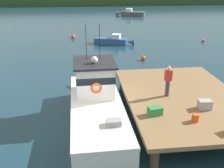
{
  "coord_description": "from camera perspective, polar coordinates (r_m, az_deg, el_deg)",
  "views": [
    {
      "loc": [
        -0.46,
        -12.54,
        7.06
      ],
      "look_at": [
        1.2,
        1.55,
        1.4
      ],
      "focal_mm": 43.47,
      "sensor_mm": 36.0,
      "label": 1
    }
  ],
  "objects": [
    {
      "name": "bait_bucket",
      "position": [
        12.33,
        17.15,
        -6.8
      ],
      "size": [
        0.32,
        0.32,
        0.34
      ],
      "primitive_type": "cylinder",
      "color": "#E04C19",
      "rests_on": "dock"
    },
    {
      "name": "ground_plane",
      "position": [
        14.4,
        -4.06,
        -7.68
      ],
      "size": [
        200.0,
        200.0,
        0.0
      ],
      "primitive_type": "plane",
      "color": "#193847"
    },
    {
      "name": "main_fishing_boat",
      "position": [
        14.04,
        -3.41,
        -3.83
      ],
      "size": [
        2.68,
        9.83,
        4.8
      ],
      "color": "silver",
      "rests_on": "ground"
    },
    {
      "name": "moored_boat_outer_mooring",
      "position": [
        53.4,
        4.0,
        14.61
      ],
      "size": [
        5.43,
        2.83,
        1.37
      ],
      "color": "#4C4C51",
      "rests_on": "ground"
    },
    {
      "name": "mooring_buoy_channel_marker",
      "position": [
        33.83,
        -8.19,
        9.9
      ],
      "size": [
        0.49,
        0.49,
        0.49
      ],
      "primitive_type": "sphere",
      "color": "#EA5B19",
      "rests_on": "ground"
    },
    {
      "name": "mooring_buoy_outer",
      "position": [
        24.65,
        6.58,
        5.47
      ],
      "size": [
        0.42,
        0.42,
        0.42
      ],
      "primitive_type": "sphere",
      "color": "#EA5B19",
      "rests_on": "ground"
    },
    {
      "name": "moored_boat_off_the_point",
      "position": [
        30.49,
        0.32,
        9.11
      ],
      "size": [
        4.51,
        2.33,
        1.14
      ],
      "color": "#285184",
      "rests_on": "ground"
    },
    {
      "name": "far_shoreline",
      "position": [
        74.77,
        -6.65,
        17.12
      ],
      "size": [
        120.0,
        8.0,
        2.4
      ],
      "primitive_type": "cube",
      "color": "#284723",
      "rests_on": "ground"
    },
    {
      "name": "crate_stack_mid_dock",
      "position": [
        13.57,
        18.94,
        -4.09
      ],
      "size": [
        0.62,
        0.47,
        0.43
      ],
      "primitive_type": "cube",
      "rotation": [
        0.0,
        0.0,
        -0.06
      ],
      "color": "#9E9EA3",
      "rests_on": "dock"
    },
    {
      "name": "mooring_buoy_inshore",
      "position": [
        33.33,
        18.63,
        8.7
      ],
      "size": [
        0.35,
        0.35,
        0.35
      ],
      "primitive_type": "sphere",
      "color": "#EA5B19",
      "rests_on": "ground"
    },
    {
      "name": "deckhand_by_the_boat",
      "position": [
        14.24,
        11.69,
        0.72
      ],
      "size": [
        0.36,
        0.22,
        1.63
      ],
      "color": "#383842",
      "rests_on": "dock"
    },
    {
      "name": "dock",
      "position": [
        14.86,
        14.66,
        -2.77
      ],
      "size": [
        6.0,
        9.0,
        1.2
      ],
      "color": "#4C3D2D",
      "rests_on": "ground"
    },
    {
      "name": "crate_single_by_cleat",
      "position": [
        12.47,
        9.03,
        -5.59
      ],
      "size": [
        0.68,
        0.55,
        0.38
      ],
      "primitive_type": "cube",
      "rotation": [
        0.0,
        0.0,
        0.2
      ],
      "color": "#2D8442",
      "rests_on": "dock"
    }
  ]
}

